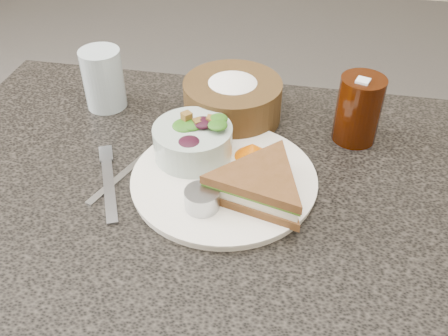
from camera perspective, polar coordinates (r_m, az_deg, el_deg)
dining_table at (r=1.07m, az=-1.15°, el=-17.60°), size 1.00×0.70×0.75m
dinner_plate at (r=0.79m, az=0.00°, el=-1.33°), size 0.29×0.29×0.01m
sandwich at (r=0.74m, az=4.19°, el=-1.95°), size 0.22×0.22×0.05m
salad_bowl at (r=0.81m, az=-3.60°, el=3.62°), size 0.14×0.14×0.08m
dressing_ramekin at (r=0.73m, az=-2.53°, el=-3.58°), size 0.06×0.06×0.03m
orange_wedge at (r=0.82m, az=3.24°, el=2.04°), size 0.08×0.08×0.03m
fork at (r=0.81m, az=-13.01°, el=-2.01°), size 0.09×0.16×0.00m
knife at (r=0.83m, az=-11.02°, el=-0.35°), size 0.07×0.18×0.00m
bread_basket at (r=0.92m, az=0.99°, el=8.45°), size 0.19×0.19×0.10m
cola_glass at (r=0.89m, az=15.17°, el=6.79°), size 0.10×0.10×0.13m
water_glass at (r=0.98m, az=-13.63°, el=9.86°), size 0.08×0.08×0.12m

